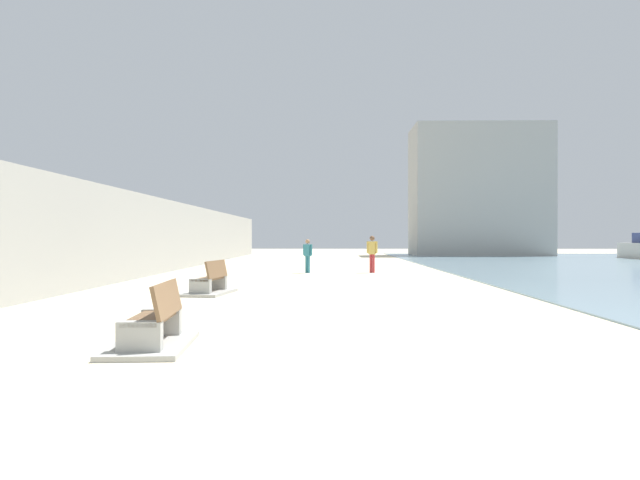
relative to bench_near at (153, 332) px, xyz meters
The scene contains 7 objects.
ground_plane 17.03m from the bench_near, 82.79° to the left, with size 120.00×120.00×0.00m, color beige.
seawall 17.79m from the bench_near, 107.61° to the left, with size 0.80×64.00×3.43m, color #9E9E99.
bench_near is the anchor object (origin of this frame).
bench_far 8.31m from the bench_near, 95.81° to the left, with size 1.38×2.23×0.98m.
person_walking 19.24m from the bench_near, 76.04° to the left, with size 0.50×0.29×1.73m.
person_standing 18.60m from the bench_near, 84.96° to the left, with size 0.44×0.35×1.57m.
harbor_building 48.08m from the bench_near, 70.09° to the left, with size 12.00×6.00×11.71m, color #9E9E99.
Camera 1 is at (0.47, -7.58, 1.64)m, focal length 32.93 mm.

